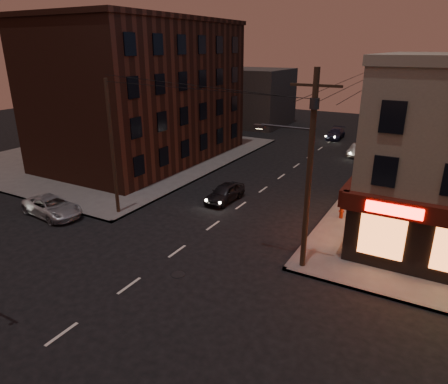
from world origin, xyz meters
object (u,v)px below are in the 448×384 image
Objects in this scene: sedan_near at (225,193)px; sedan_far at (335,134)px; fire_hydrant at (342,211)px; suv_cross at (52,207)px; sedan_mid at (357,150)px.

sedan_far is (1.57, 25.89, -0.03)m from sedan_near.
sedan_near reaches higher than fire_hydrant.
sedan_near is at bearing -95.98° from sedan_far.
suv_cross reaches higher than sedan_far.
sedan_mid is (5.82, 18.61, -0.07)m from sedan_near.
fire_hydrant is (17.51, 9.01, -0.05)m from suv_cross.
sedan_mid is at bearing 75.73° from sedan_near.
sedan_near is at bearing -101.30° from sedan_mid.
sedan_far is (-4.25, 7.28, 0.03)m from sedan_mid.
sedan_mid is 18.02m from fire_hydrant.
sedan_far is at bearing 89.61° from sedan_near.
suv_cross is at bearing -112.85° from sedan_mid.
fire_hydrant is (6.95, -25.09, -0.02)m from sedan_far.
sedan_near is at bearing -40.53° from suv_cross.
suv_cross is 1.08× the size of sedan_far.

